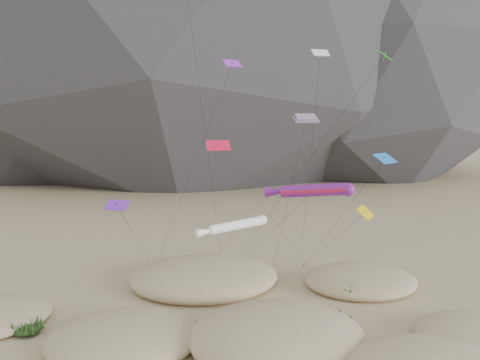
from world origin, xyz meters
name	(u,v)px	position (x,y,z in m)	size (l,w,h in m)	color
dunes	(236,329)	(-1.81, 4.96, 0.70)	(53.04, 41.00, 4.02)	#CCB789
dune_grass	(239,342)	(-2.02, 2.38, 0.84)	(42.06, 28.94, 1.51)	black
kite_stakes	(244,264)	(2.40, 23.38, 0.15)	(18.96, 7.57, 0.30)	#3F2D1E
rainbow_tube_kite	(311,191)	(5.97, 9.22, 11.60)	(7.59, 17.90, 12.54)	red
white_tube_kite	(234,226)	(-1.46, 7.79, 8.92)	(6.63, 14.96, 9.60)	white
multi_parafoil	(305,121)	(5.22, 8.88, 18.04)	(2.38, 14.04, 18.71)	red
delta_kites	(303,137)	(5.56, 10.64, 16.53)	(28.09, 19.44, 25.32)	white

